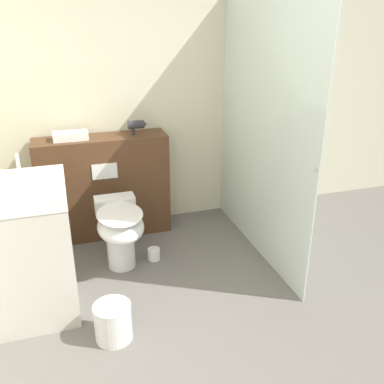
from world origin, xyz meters
The scene contains 10 objects.
ground_plane centered at (0.00, 0.00, 0.00)m, with size 12.00×12.00×0.00m, color slate.
wall_back centered at (0.00, 2.19, 1.25)m, with size 8.00×0.06×2.50m.
partition_panel centered at (-0.48, 1.98, 0.48)m, with size 1.18×0.32×0.95m.
shower_glass centered at (0.76, 1.31, 1.08)m, with size 0.04×1.70×2.15m.
toilet centered at (-0.44, 1.33, 0.36)m, with size 0.37×0.62×0.54m.
sink_vanity centered at (-1.09, 0.93, 0.50)m, with size 0.55×0.55×1.13m.
hair_drier centered at (-0.15, 1.97, 1.04)m, with size 0.17×0.07×0.13m.
folded_towel centered at (-0.73, 1.97, 0.99)m, with size 0.30×0.16×0.07m.
spare_toilet_roll centered at (-0.16, 1.37, 0.05)m, with size 0.11×0.11×0.10m.
waste_bin centered at (-0.62, 0.50, 0.13)m, with size 0.25×0.25×0.26m.
Camera 1 is at (-0.80, -1.76, 1.99)m, focal length 40.00 mm.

